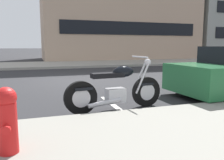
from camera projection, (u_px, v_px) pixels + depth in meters
name	position (u px, v px, depth m)	size (l,w,h in m)	color
ground_plane	(80.00, 80.00, 9.17)	(260.00, 260.00, 0.00)	#28282B
sidewalk_far_curb	(203.00, 61.00, 19.85)	(120.00, 5.00, 0.14)	gray
parking_stall_stripe	(116.00, 107.00, 5.12)	(0.12, 2.20, 0.01)	silver
parked_motorcycle	(116.00, 90.00, 4.86)	(2.18, 0.62, 1.13)	black
fire_hydrant	(7.00, 119.00, 2.58)	(0.24, 0.36, 0.76)	red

